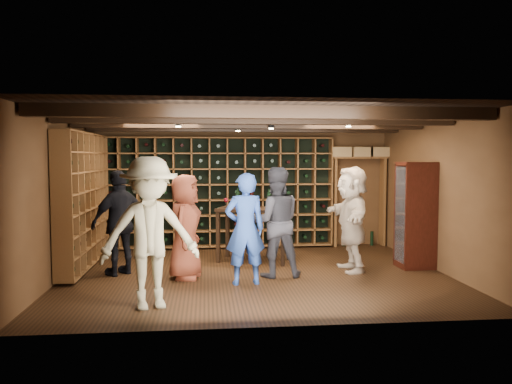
{
  "coord_description": "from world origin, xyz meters",
  "views": [
    {
      "loc": [
        -0.79,
        -7.81,
        1.86
      ],
      "look_at": [
        0.03,
        0.2,
        1.3
      ],
      "focal_mm": 35.0,
      "sensor_mm": 36.0,
      "label": 1
    }
  ],
  "objects": [
    {
      "name": "tasting_table",
      "position": [
        0.06,
        0.96,
        0.84
      ],
      "size": [
        1.41,
        1.04,
        1.24
      ],
      "rotation": [
        0.0,
        0.0,
        -0.36
      ],
      "color": "black",
      "rests_on": "ground"
    },
    {
      "name": "man_grey_suit",
      "position": [
        0.29,
        -0.19,
        0.85
      ],
      "size": [
        0.85,
        0.67,
        1.71
      ],
      "primitive_type": "imported",
      "rotation": [
        0.0,
        0.0,
        3.17
      ],
      "color": "black",
      "rests_on": "ground"
    },
    {
      "name": "guest_beige",
      "position": [
        1.59,
        0.09,
        0.86
      ],
      "size": [
        0.53,
        1.6,
        1.72
      ],
      "primitive_type": "imported",
      "rotation": [
        0.0,
        0.0,
        4.7
      ],
      "color": "tan",
      "rests_on": "ground"
    },
    {
      "name": "room_shell",
      "position": [
        0.0,
        0.05,
        2.42
      ],
      "size": [
        6.0,
        6.0,
        6.0
      ],
      "color": "brown",
      "rests_on": "ground"
    },
    {
      "name": "ground",
      "position": [
        0.0,
        0.0,
        0.0
      ],
      "size": [
        6.0,
        6.0,
        0.0
      ],
      "primitive_type": "plane",
      "color": "black",
      "rests_on": "ground"
    },
    {
      "name": "guest_khaki",
      "position": [
        -1.47,
        -1.65,
        0.93
      ],
      "size": [
        1.35,
        0.98,
        1.87
      ],
      "primitive_type": "imported",
      "rotation": [
        0.0,
        0.0,
        0.26
      ],
      "color": "gray",
      "rests_on": "ground"
    },
    {
      "name": "display_cabinet",
      "position": [
        2.71,
        0.2,
        0.86
      ],
      "size": [
        0.55,
        0.5,
        1.75
      ],
      "color": "#34100A",
      "rests_on": "ground"
    },
    {
      "name": "man_blue_shirt",
      "position": [
        -0.22,
        -0.62,
        0.82
      ],
      "size": [
        0.64,
        0.46,
        1.63
      ],
      "primitive_type": "imported",
      "rotation": [
        0.0,
        0.0,
        3.27
      ],
      "color": "navy",
      "rests_on": "ground"
    },
    {
      "name": "wine_rack_back",
      "position": [
        -0.52,
        2.33,
        1.15
      ],
      "size": [
        4.65,
        0.3,
        2.2
      ],
      "color": "brown",
      "rests_on": "ground"
    },
    {
      "name": "crate_shelf",
      "position": [
        2.41,
        2.32,
        1.57
      ],
      "size": [
        1.2,
        0.32,
        2.07
      ],
      "color": "brown",
      "rests_on": "ground"
    },
    {
      "name": "guest_woman_black",
      "position": [
        -2.13,
        0.18,
        0.83
      ],
      "size": [
        1.0,
        0.94,
        1.66
      ],
      "primitive_type": "imported",
      "rotation": [
        0.0,
        0.0,
        3.85
      ],
      "color": "black",
      "rests_on": "ground"
    },
    {
      "name": "wine_rack_left",
      "position": [
        -2.83,
        0.82,
        1.15
      ],
      "size": [
        0.3,
        2.65,
        2.2
      ],
      "color": "brown",
      "rests_on": "ground"
    },
    {
      "name": "guest_red_floral",
      "position": [
        -1.1,
        -0.17,
        0.8
      ],
      "size": [
        0.66,
        0.87,
        1.6
      ],
      "primitive_type": "imported",
      "rotation": [
        0.0,
        0.0,
        1.36
      ],
      "color": "maroon",
      "rests_on": "ground"
    }
  ]
}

